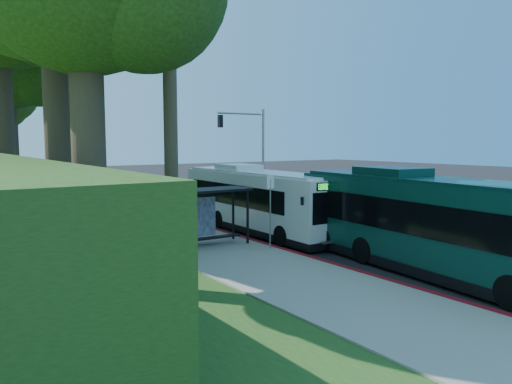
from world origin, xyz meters
TOP-DOWN VIEW (x-y plane):
  - ground at (0.00, 0.00)m, footprint 140.00×140.00m
  - sidewalk at (-7.30, 0.00)m, footprint 4.50×70.00m
  - red_curb at (-5.00, -4.00)m, footprint 0.25×30.00m
  - grass_verge at (-13.00, 5.00)m, footprint 8.00×70.00m
  - bus_shelter at (-7.26, -2.86)m, footprint 3.20×1.51m
  - stop_sign_pole at (-5.40, -5.00)m, footprint 0.35×0.06m
  - traffic_signal_pole at (3.78, 10.00)m, footprint 4.10×0.30m
  - tree_2 at (-11.89, 15.98)m, footprint 8.82×8.40m
  - white_bus at (-3.26, -0.86)m, footprint 2.64×11.26m
  - teal_bus at (-2.77, -10.80)m, footprint 3.73×12.23m
  - pickup at (1.88, 3.82)m, footprint 4.44×6.36m

SIDE VIEW (x-z plane):
  - ground at x=0.00m, z-range 0.00..0.00m
  - grass_verge at x=-13.00m, z-range 0.00..0.06m
  - sidewalk at x=-7.30m, z-range 0.00..0.12m
  - red_curb at x=-5.00m, z-range 0.00..0.13m
  - pickup at x=1.88m, z-range 0.00..1.61m
  - white_bus at x=-3.26m, z-range -0.04..3.30m
  - teal_bus at x=-2.77m, z-range -0.04..3.55m
  - bus_shelter at x=-7.26m, z-range 0.53..3.08m
  - stop_sign_pole at x=-5.40m, z-range 0.50..3.67m
  - traffic_signal_pole at x=3.78m, z-range 0.92..7.92m
  - tree_2 at x=-11.89m, z-range 2.92..18.04m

